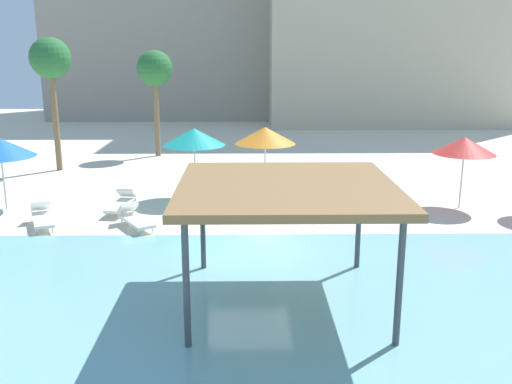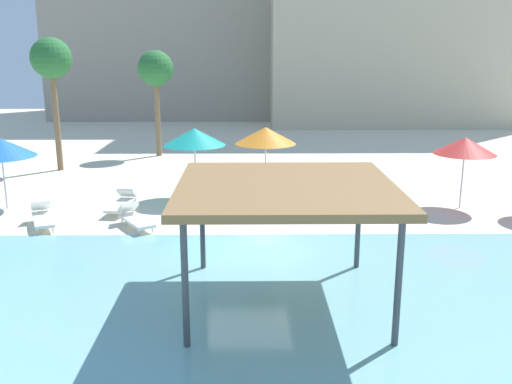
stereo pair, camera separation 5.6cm
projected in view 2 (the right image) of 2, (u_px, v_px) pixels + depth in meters
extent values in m
plane|color=beige|center=(248.00, 252.00, 16.42)|extent=(80.00, 80.00, 0.00)
cube|color=#7AB7C1|center=(247.00, 343.00, 11.33)|extent=(44.00, 13.50, 0.04)
cylinder|color=#42474C|center=(202.00, 222.00, 14.87)|extent=(0.14, 0.14, 2.66)
cylinder|color=#42474C|center=(358.00, 221.00, 14.92)|extent=(0.14, 0.14, 2.66)
cylinder|color=#42474C|center=(185.00, 285.00, 10.88)|extent=(0.14, 0.14, 2.66)
cylinder|color=#42474C|center=(398.00, 284.00, 10.93)|extent=(0.14, 0.14, 2.66)
cube|color=olive|center=(286.00, 188.00, 12.54)|extent=(4.82, 4.82, 0.18)
cylinder|color=silver|center=(195.00, 172.00, 22.00)|extent=(0.06, 0.06, 2.13)
cone|color=teal|center=(194.00, 137.00, 21.65)|extent=(2.39, 2.39, 0.66)
cylinder|color=silver|center=(5.00, 183.00, 20.69)|extent=(0.06, 0.06, 1.94)
cone|color=blue|center=(1.00, 147.00, 20.37)|extent=(2.47, 2.47, 0.68)
cylinder|color=silver|center=(265.00, 167.00, 23.42)|extent=(0.06, 0.06, 1.95)
cone|color=orange|center=(266.00, 135.00, 23.10)|extent=(2.50, 2.50, 0.69)
cylinder|color=silver|center=(462.00, 181.00, 20.77)|extent=(0.06, 0.06, 2.02)
cone|color=red|center=(465.00, 146.00, 20.45)|extent=(2.23, 2.23, 0.61)
cylinder|color=white|center=(152.00, 230.00, 18.10)|extent=(0.05, 0.05, 0.22)
cylinder|color=white|center=(138.00, 232.00, 17.85)|extent=(0.05, 0.05, 0.22)
cylinder|color=white|center=(136.00, 219.00, 19.27)|extent=(0.05, 0.05, 0.22)
cylinder|color=white|center=(122.00, 221.00, 19.02)|extent=(0.05, 0.05, 0.22)
cube|color=white|center=(137.00, 221.00, 18.52)|extent=(1.47, 1.84, 0.10)
cube|color=white|center=(128.00, 207.00, 19.06)|extent=(0.78, 0.75, 0.40)
cylinder|color=white|center=(120.00, 216.00, 19.65)|extent=(0.05, 0.05, 0.22)
cylinder|color=white|center=(107.00, 215.00, 19.70)|extent=(0.05, 0.05, 0.22)
cylinder|color=white|center=(133.00, 204.00, 21.03)|extent=(0.05, 0.05, 0.22)
cylinder|color=white|center=(121.00, 204.00, 21.09)|extent=(0.05, 0.05, 0.22)
cube|color=white|center=(120.00, 205.00, 20.33)|extent=(0.82, 1.86, 0.10)
cube|color=white|center=(127.00, 193.00, 20.97)|extent=(0.66, 0.58, 0.40)
cylinder|color=white|center=(53.00, 229.00, 18.14)|extent=(0.05, 0.05, 0.22)
cylinder|color=white|center=(37.00, 231.00, 17.95)|extent=(0.05, 0.05, 0.22)
cylinder|color=white|center=(49.00, 218.00, 19.41)|extent=(0.05, 0.05, 0.22)
cylinder|color=white|center=(34.00, 219.00, 19.22)|extent=(0.05, 0.05, 0.22)
cube|color=white|center=(43.00, 220.00, 18.64)|extent=(1.26, 1.89, 0.10)
cube|color=white|center=(41.00, 206.00, 19.23)|extent=(0.75, 0.70, 0.40)
cylinder|color=brown|center=(56.00, 119.00, 26.91)|extent=(0.28, 0.28, 4.96)
sphere|color=#286B33|center=(51.00, 58.00, 26.21)|extent=(1.90, 1.90, 1.90)
cylinder|color=brown|center=(158.00, 116.00, 30.63)|extent=(0.28, 0.28, 4.36)
sphere|color=#286B33|center=(155.00, 68.00, 30.00)|extent=(1.90, 1.90, 1.90)
cube|color=#9E9384|center=(185.00, 5.00, 48.74)|extent=(21.49, 11.70, 18.69)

